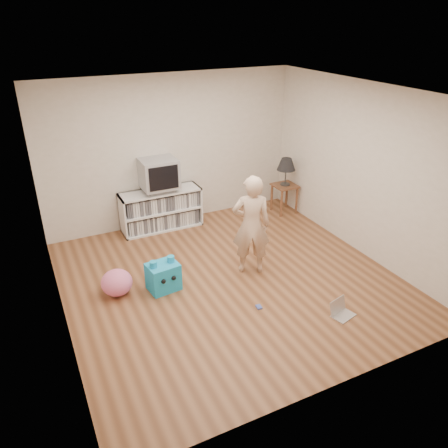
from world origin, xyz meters
TOP-DOWN VIEW (x-y plane):
  - ground at (0.00, 0.00)m, footprint 4.50×4.50m
  - walls at (0.00, 0.00)m, footprint 4.52×4.52m
  - ceiling at (0.00, 0.00)m, footprint 4.50×4.50m
  - media_unit at (-0.33, 2.04)m, footprint 1.40×0.45m
  - dvd_deck at (-0.33, 2.02)m, footprint 0.45×0.35m
  - crt_tv at (-0.33, 2.02)m, footprint 0.60×0.53m
  - side_table at (1.99, 1.65)m, footprint 0.42×0.42m
  - table_lamp at (1.99, 1.65)m, footprint 0.34×0.34m
  - person at (0.38, 0.08)m, footprint 0.64×0.55m
  - laptop at (0.90, -1.34)m, footprint 0.33×0.29m
  - playing_cards at (0.04, -0.76)m, footprint 0.07×0.10m
  - plush_blue at (-0.92, 0.19)m, footprint 0.45×0.40m
  - plush_pink at (-1.53, 0.35)m, footprint 0.42×0.42m

SIDE VIEW (x-z plane):
  - ground at x=0.00m, z-range 0.00..0.00m
  - playing_cards at x=0.04m, z-range 0.00..0.02m
  - laptop at x=0.90m, z-range -0.04..0.15m
  - plush_pink at x=-1.53m, z-range 0.00..0.36m
  - plush_blue at x=-0.92m, z-range -0.04..0.44m
  - media_unit at x=-0.33m, z-range 0.00..0.70m
  - side_table at x=1.99m, z-range 0.14..0.69m
  - dvd_deck at x=-0.33m, z-range 0.70..0.77m
  - person at x=0.38m, z-range 0.00..1.49m
  - table_lamp at x=1.99m, z-range 0.68..1.20m
  - crt_tv at x=-0.33m, z-range 0.77..1.27m
  - walls at x=0.00m, z-range 0.00..2.60m
  - ceiling at x=0.00m, z-range 2.60..2.60m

